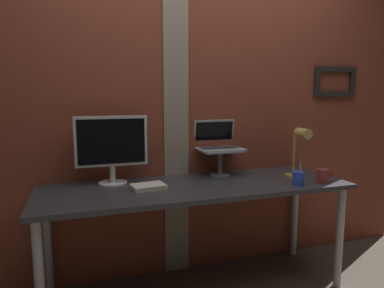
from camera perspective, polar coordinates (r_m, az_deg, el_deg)
The scene contains 9 objects.
brick_wall_back at distance 2.53m, azimuth 0.31°, elevation 6.19°, with size 3.69×0.16×2.41m.
desk at distance 2.23m, azimuth 0.82°, elevation -8.55°, with size 1.96×0.62×0.72m.
monitor at distance 2.24m, azimuth -13.14°, elevation -0.08°, with size 0.45×0.18×0.44m.
laptop_stand at distance 2.45m, azimuth 4.67°, elevation -2.35°, with size 0.28×0.22×0.19m.
laptop at distance 2.48m, azimuth 4.18°, elevation 0.48°, with size 0.31×0.24×0.21m.
desk_lamp at distance 2.45m, azimuth 17.29°, elevation -0.53°, with size 0.12×0.20×0.35m.
pen_cup at distance 2.29m, azimuth 17.15°, elevation -5.39°, with size 0.07×0.07×0.18m.
coffee_mug at distance 2.41m, azimuth 20.83°, elevation -4.96°, with size 0.12×0.08×0.09m.
paper_clutter_stack at distance 2.13m, azimuth -7.22°, elevation -7.01°, with size 0.20×0.14×0.03m, color silver.
Camera 1 is at (-0.81, -1.98, 1.29)m, focal length 32.31 mm.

